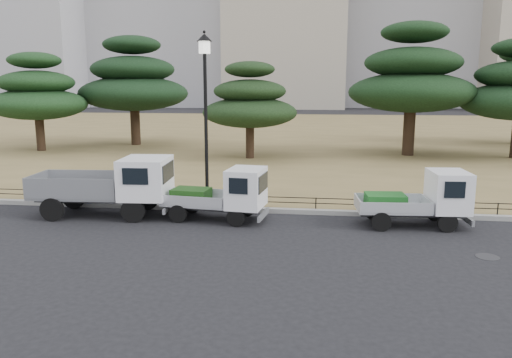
# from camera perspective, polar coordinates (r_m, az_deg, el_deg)

# --- Properties ---
(ground) EXTENTS (220.00, 220.00, 0.00)m
(ground) POSITION_cam_1_polar(r_m,az_deg,el_deg) (15.05, -1.01, -6.29)
(ground) COLOR black
(lawn) EXTENTS (120.00, 56.00, 0.15)m
(lawn) POSITION_cam_1_polar(r_m,az_deg,el_deg) (45.08, 4.81, 5.21)
(lawn) COLOR olive
(lawn) RESTS_ON ground
(curb) EXTENTS (120.00, 0.25, 0.16)m
(curb) POSITION_cam_1_polar(r_m,az_deg,el_deg) (17.50, 0.26, -3.56)
(curb) COLOR gray
(curb) RESTS_ON ground
(truck_large) EXTENTS (4.69, 2.13, 2.00)m
(truck_large) POSITION_cam_1_polar(r_m,az_deg,el_deg) (17.57, -16.28, -0.50)
(truck_large) COLOR black
(truck_large) RESTS_ON ground
(truck_kei_front) EXTENTS (3.46, 1.77, 1.76)m
(truck_kei_front) POSITION_cam_1_polar(r_m,az_deg,el_deg) (16.37, -3.88, -1.74)
(truck_kei_front) COLOR black
(truck_kei_front) RESTS_ON ground
(truck_kei_rear) EXTENTS (3.46, 1.69, 1.76)m
(truck_kei_rear) POSITION_cam_1_polar(r_m,az_deg,el_deg) (16.48, 18.30, -2.16)
(truck_kei_rear) COLOR black
(truck_kei_rear) RESTS_ON ground
(street_lamp) EXTENTS (0.53, 0.53, 5.96)m
(street_lamp) POSITION_cam_1_polar(r_m,az_deg,el_deg) (17.59, -5.81, 9.95)
(street_lamp) COLOR black
(street_lamp) RESTS_ON lawn
(pipe_fence) EXTENTS (38.00, 0.04, 0.40)m
(pipe_fence) POSITION_cam_1_polar(r_m,az_deg,el_deg) (17.56, 0.32, -2.31)
(pipe_fence) COLOR black
(pipe_fence) RESTS_ON lawn
(tarp_pile) EXTENTS (1.59, 1.18, 1.04)m
(tarp_pile) POSITION_cam_1_polar(r_m,az_deg,el_deg) (19.75, -19.21, -1.07)
(tarp_pile) COLOR #142B9F
(tarp_pile) RESTS_ON lawn
(manhole) EXTENTS (0.60, 0.60, 0.01)m
(manhole) POSITION_cam_1_polar(r_m,az_deg,el_deg) (14.42, 24.95, -8.07)
(manhole) COLOR #2D2D30
(manhole) RESTS_ON ground
(pine_west_far) EXTENTS (6.22, 6.22, 6.28)m
(pine_west_far) POSITION_cam_1_polar(r_m,az_deg,el_deg) (35.34, -23.73, 8.84)
(pine_west_far) COLOR black
(pine_west_far) RESTS_ON lawn
(pine_west_near) EXTENTS (7.60, 7.60, 7.60)m
(pine_west_near) POSITION_cam_1_polar(r_m,az_deg,el_deg) (36.73, -13.83, 10.65)
(pine_west_near) COLOR black
(pine_west_near) RESTS_ON lawn
(pine_center_left) EXTENTS (5.48, 5.48, 5.57)m
(pine_center_left) POSITION_cam_1_polar(r_m,az_deg,el_deg) (29.09, -0.71, 8.70)
(pine_center_left) COLOR black
(pine_center_left) RESTS_ON lawn
(pine_center_right) EXTENTS (7.44, 7.44, 7.90)m
(pine_center_right) POSITION_cam_1_polar(r_m,az_deg,el_deg) (31.67, 17.39, 10.85)
(pine_center_right) COLOR black
(pine_center_right) RESTS_ON lawn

